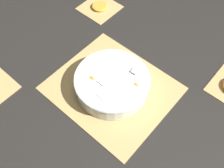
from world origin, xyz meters
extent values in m
plane|color=black|center=(0.00, 0.00, 0.00)|extent=(6.00, 6.00, 0.00)
cube|color=tan|center=(0.00, 0.00, 0.00)|extent=(0.43, 0.38, 0.01)
cube|color=#4C381E|center=(-0.16, 0.00, 0.00)|extent=(0.01, 0.37, 0.00)
cube|color=#4C381E|center=(-0.11, 0.00, 0.00)|extent=(0.01, 0.37, 0.00)
cube|color=#4C381E|center=(-0.05, 0.00, 0.00)|extent=(0.01, 0.37, 0.00)
cube|color=#4C381E|center=(0.00, 0.00, 0.00)|extent=(0.01, 0.37, 0.00)
cube|color=#4C381E|center=(0.05, 0.00, 0.00)|extent=(0.01, 0.37, 0.00)
cube|color=#4C381E|center=(0.11, 0.00, 0.00)|extent=(0.01, 0.37, 0.00)
cube|color=#4C381E|center=(0.16, 0.00, 0.00)|extent=(0.01, 0.37, 0.00)
cube|color=tan|center=(-0.34, 0.30, 0.00)|extent=(0.16, 0.16, 0.01)
cube|color=#4C381E|center=(-0.37, 0.30, 0.00)|extent=(0.00, 0.16, 0.00)
cube|color=#4C381E|center=(-0.31, 0.30, 0.00)|extent=(0.00, 0.16, 0.00)
cube|color=#4C381E|center=(0.29, 0.30, 0.00)|extent=(0.00, 0.16, 0.00)
cylinder|color=silver|center=(0.00, 0.00, 0.04)|extent=(0.27, 0.27, 0.06)
torus|color=silver|center=(0.00, 0.00, 0.06)|extent=(0.28, 0.28, 0.01)
cylinder|color=beige|center=(-0.08, -0.02, 0.02)|extent=(0.02, 0.02, 0.01)
cylinder|color=beige|center=(0.03, 0.08, 0.02)|extent=(0.03, 0.03, 0.01)
cylinder|color=beige|center=(0.08, -0.02, 0.03)|extent=(0.03, 0.03, 0.01)
cylinder|color=beige|center=(0.03, 0.02, 0.06)|extent=(0.03, 0.03, 0.01)
cylinder|color=beige|center=(0.06, -0.02, 0.03)|extent=(0.03, 0.03, 0.01)
cylinder|color=beige|center=(0.06, -0.01, 0.06)|extent=(0.02, 0.02, 0.01)
cylinder|color=beige|center=(-0.03, 0.00, 0.02)|extent=(0.03, 0.03, 0.01)
cube|color=#EFEACC|center=(0.04, 0.07, 0.06)|extent=(0.02, 0.02, 0.02)
cube|color=#EFEACC|center=(-0.02, -0.03, 0.06)|extent=(0.03, 0.03, 0.03)
cube|color=#EFEACC|center=(-0.08, -0.06, 0.03)|extent=(0.03, 0.03, 0.03)
cube|color=#EFEACC|center=(0.06, 0.02, 0.03)|extent=(0.02, 0.02, 0.02)
cube|color=#EFEACC|center=(-0.05, 0.02, 0.06)|extent=(0.02, 0.02, 0.02)
cube|color=#EFEACC|center=(-0.04, -0.05, 0.03)|extent=(0.03, 0.03, 0.03)
cube|color=#EFEACC|center=(0.02, -0.07, 0.06)|extent=(0.03, 0.03, 0.03)
cube|color=#EFEACC|center=(-0.06, -0.09, 0.03)|extent=(0.02, 0.02, 0.02)
cube|color=#EFEACC|center=(-0.01, 0.07, 0.05)|extent=(0.02, 0.02, 0.02)
ellipsoid|color=#B2231E|center=(0.06, 0.04, 0.02)|extent=(0.03, 0.01, 0.01)
ellipsoid|color=#F9A338|center=(-0.05, 0.09, 0.02)|extent=(0.03, 0.01, 0.01)
ellipsoid|color=#F9A338|center=(0.05, 0.10, 0.04)|extent=(0.03, 0.02, 0.01)
ellipsoid|color=#F9A338|center=(0.08, 0.03, 0.07)|extent=(0.02, 0.01, 0.01)
ellipsoid|color=#F9A338|center=(0.10, 0.01, 0.05)|extent=(0.03, 0.02, 0.01)
ellipsoid|color=#F9A338|center=(-0.02, 0.01, 0.05)|extent=(0.03, 0.02, 0.01)
ellipsoid|color=#F9A338|center=(-0.05, -0.05, 0.06)|extent=(0.03, 0.01, 0.01)
cylinder|color=#F9A338|center=(-0.34, 0.30, 0.01)|extent=(0.06, 0.06, 0.01)
torus|color=#F4A82D|center=(-0.34, 0.30, 0.01)|extent=(0.07, 0.07, 0.01)
camera|label=1|loc=(0.35, -0.40, 0.82)|focal=42.00mm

